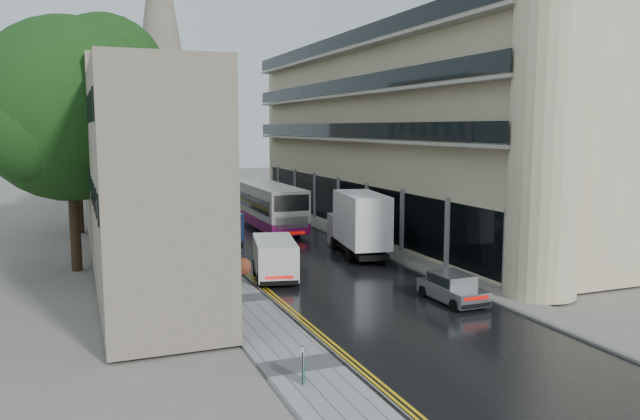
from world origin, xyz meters
TOP-DOWN VIEW (x-y plane):
  - ground at (0.00, 0.00)m, footprint 200.00×200.00m
  - road at (0.00, 27.50)m, footprint 9.00×85.00m
  - left_sidewalk at (-5.85, 27.50)m, footprint 2.70×85.00m
  - right_sidewalk at (5.40, 27.50)m, footprint 1.80×85.00m
  - old_shop_row at (-9.45, 30.00)m, footprint 4.50×56.00m
  - modern_block at (10.30, 26.00)m, footprint 8.00×40.00m
  - church_spire at (0.50, 82.00)m, footprint 6.40×6.40m
  - tree_near at (-12.50, 20.00)m, footprint 10.56×10.56m
  - tree_far at (-12.20, 33.00)m, footprint 9.24×9.24m
  - cream_bus at (-0.03, 26.99)m, footprint 2.92×12.33m
  - white_lorry at (2.08, 16.59)m, footprint 3.33×7.56m
  - silver_hatchback at (2.21, 6.06)m, footprint 1.57×3.53m
  - white_van at (-4.30, 12.98)m, footprint 2.87×4.88m
  - navy_van at (-4.30, 24.04)m, footprint 2.13×5.14m
  - pedestrian at (-6.51, 18.76)m, footprint 0.63×0.42m
  - lamp_post_near at (-5.50, 16.66)m, footprint 0.81×0.30m
  - lamp_post_far at (-4.96, 37.30)m, footprint 1.01×0.43m
  - estate_sign at (-6.30, 1.29)m, footprint 0.28×0.57m

SIDE VIEW (x-z plane):
  - ground at x=0.00m, z-range 0.00..0.00m
  - road at x=0.00m, z-range 0.00..0.02m
  - left_sidewalk at x=-5.85m, z-range 0.00..0.12m
  - right_sidewalk at x=5.40m, z-range 0.00..0.12m
  - estate_sign at x=-6.30m, z-range 0.12..1.08m
  - silver_hatchback at x=2.21m, z-range 0.02..1.34m
  - pedestrian at x=-6.51m, z-range 0.12..1.83m
  - white_van at x=-4.30m, z-range 0.02..2.09m
  - navy_van at x=-4.30m, z-range 0.02..2.62m
  - cream_bus at x=-0.03m, z-range 0.02..3.38m
  - white_lorry at x=2.08m, z-range 0.02..3.85m
  - lamp_post_near at x=-5.50m, z-range 0.12..7.20m
  - lamp_post_far at x=-4.96m, z-range 0.12..8.85m
  - old_shop_row at x=-9.45m, z-range 0.00..12.00m
  - tree_far at x=-12.20m, z-range 0.00..12.46m
  - tree_near at x=-12.50m, z-range 0.00..13.89m
  - modern_block at x=10.30m, z-range 0.00..14.00m
  - church_spire at x=0.50m, z-range 0.00..40.00m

